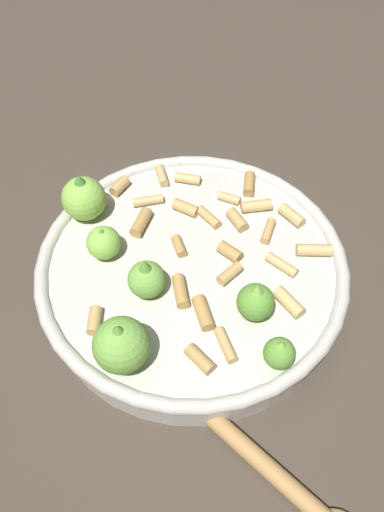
{
  "coord_description": "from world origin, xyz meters",
  "views": [
    {
      "loc": [
        -0.18,
        -0.23,
        0.44
      ],
      "look_at": [
        0.0,
        0.0,
        0.06
      ],
      "focal_mm": 35.27,
      "sensor_mm": 36.0,
      "label": 1
    }
  ],
  "objects": [
    {
      "name": "ground_plane",
      "position": [
        0.0,
        0.0,
        0.0
      ],
      "size": [
        2.4,
        2.4,
        0.0
      ],
      "primitive_type": "plane",
      "color": "#42382D"
    },
    {
      "name": "cooking_pan",
      "position": [
        -0.0,
        0.0,
        0.03
      ],
      "size": [
        0.3,
        0.3,
        0.1
      ],
      "color": "beige",
      "rests_on": "ground"
    },
    {
      "name": "wooden_spoon",
      "position": [
        -0.06,
        -0.19,
        0.01
      ],
      "size": [
        0.06,
        0.21,
        0.02
      ],
      "color": "#B2844C",
      "rests_on": "ground"
    }
  ]
}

